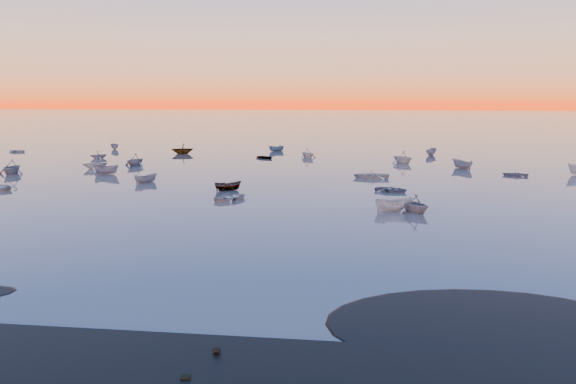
# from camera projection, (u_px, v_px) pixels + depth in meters

# --- Properties ---
(ground) EXTENTS (600.00, 600.00, 0.00)m
(ground) POSITION_uv_depth(u_px,v_px,m) (311.00, 144.00, 126.40)
(ground) COLOR #665A55
(ground) RESTS_ON ground
(mud_lobes) EXTENTS (140.00, 6.00, 0.07)m
(mud_lobes) POSITION_uv_depth(u_px,v_px,m) (142.00, 314.00, 27.63)
(mud_lobes) COLOR black
(mud_lobes) RESTS_ON ground
(moored_fleet) EXTENTS (124.00, 58.00, 1.20)m
(moored_fleet) POSITION_uv_depth(u_px,v_px,m) (284.00, 171.00, 80.44)
(moored_fleet) COLOR silver
(moored_fleet) RESTS_ON ground
(boat_near_center) EXTENTS (2.28, 3.84, 1.24)m
(boat_near_center) POSITION_uv_depth(u_px,v_px,m) (393.00, 211.00, 52.63)
(boat_near_center) COLOR silver
(boat_near_center) RESTS_ON ground
(boat_near_right) EXTENTS (3.97, 3.61, 1.30)m
(boat_near_right) POSITION_uv_depth(u_px,v_px,m) (414.00, 212.00, 51.94)
(boat_near_right) COLOR slate
(boat_near_right) RESTS_ON ground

